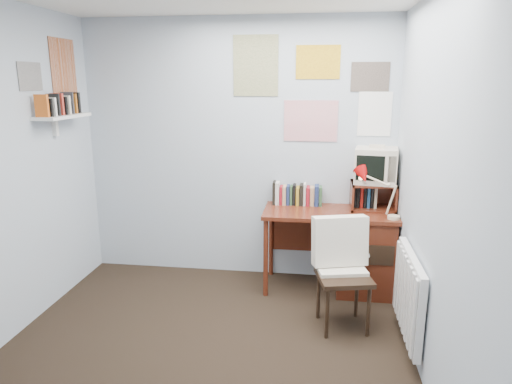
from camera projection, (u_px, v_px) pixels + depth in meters
ground at (194, 376)px, 3.04m from camera, size 3.50×3.50×0.00m
back_wall at (237, 151)px, 4.43m from camera, size 3.00×0.02×2.50m
right_wall at (447, 204)px, 2.55m from camera, size 0.02×3.50×2.50m
desk at (358, 249)px, 4.22m from camera, size 1.20×0.55×0.76m
desk_chair at (344, 277)px, 3.56m from camera, size 0.51×0.50×0.85m
desk_lamp at (395, 197)px, 3.88m from camera, size 0.29×0.25×0.38m
tv_riser at (373, 196)px, 4.19m from camera, size 0.40×0.30×0.25m
crt_tv at (376, 164)px, 4.14m from camera, size 0.41×0.39×0.35m
book_row at (304, 194)px, 4.35m from camera, size 0.60×0.14×0.22m
radiator at (409, 295)px, 3.28m from camera, size 0.09×0.80×0.60m
wall_shelf at (63, 116)px, 3.90m from camera, size 0.20×0.62×0.24m
posters_back at (312, 88)px, 4.19m from camera, size 1.20×0.01×0.90m
posters_left at (48, 70)px, 3.82m from camera, size 0.01×0.70×0.60m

